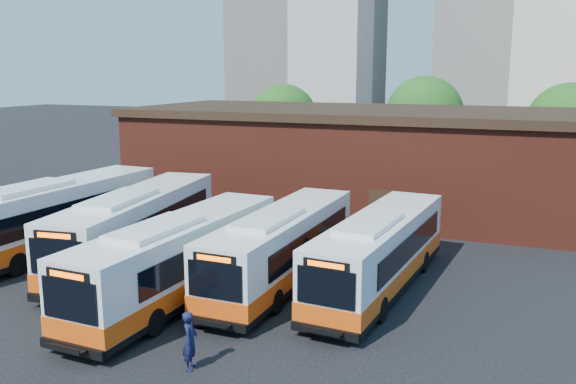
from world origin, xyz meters
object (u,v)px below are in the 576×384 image
at_px(bus_mideast, 282,250).
at_px(bus_east, 379,255).
at_px(bus_west, 137,230).
at_px(transit_worker, 190,341).
at_px(bus_farwest, 54,219).
at_px(bus_midwest, 180,262).

xyz_separation_m(bus_mideast, bus_east, (3.96, 0.73, -0.00)).
distance_m(bus_west, bus_mideast, 7.26).
bearing_deg(bus_west, transit_worker, -54.19).
bearing_deg(bus_farwest, bus_midwest, -17.11).
relative_size(bus_midwest, bus_east, 1.03).
distance_m(bus_midwest, bus_mideast, 4.34).
height_order(bus_midwest, bus_mideast, bus_midwest).
distance_m(bus_mideast, bus_east, 4.02).
distance_m(bus_mideast, transit_worker, 8.03).
xyz_separation_m(bus_mideast, transit_worker, (0.34, -8.00, -0.54)).
relative_size(bus_west, bus_east, 1.08).
relative_size(bus_mideast, transit_worker, 6.51).
height_order(bus_farwest, bus_midwest, bus_farwest).
bearing_deg(bus_west, bus_mideast, -8.06).
bearing_deg(bus_east, bus_midwest, -146.42).
distance_m(bus_midwest, transit_worker, 5.93).
xyz_separation_m(bus_farwest, transit_worker, (12.43, -8.09, -0.71)).
relative_size(bus_west, transit_worker, 7.10).
xyz_separation_m(bus_midwest, bus_east, (6.95, 3.86, -0.05)).
bearing_deg(bus_mideast, bus_east, 11.56).
height_order(bus_farwest, bus_east, bus_farwest).
relative_size(bus_midwest, bus_mideast, 1.04).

